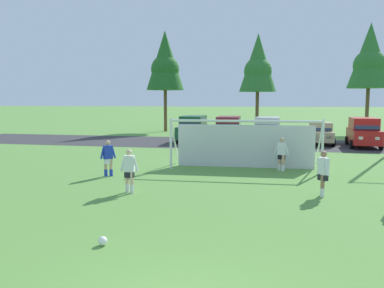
{
  "coord_description": "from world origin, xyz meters",
  "views": [
    {
      "loc": [
        1.29,
        -5.13,
        3.43
      ],
      "look_at": [
        -1.66,
        9.15,
        1.78
      ],
      "focal_mm": 36.01,
      "sensor_mm": 36.0,
      "label": 1
    }
  ],
  "objects_px": {
    "parked_car_slot_left": "(228,130)",
    "parked_car_slot_center": "(320,133)",
    "parked_car_slot_far_left": "(193,128)",
    "soccer_goal": "(245,143)",
    "player_defender_far": "(129,171)",
    "parked_car_slot_center_left": "(267,131)",
    "player_midfield_center": "(323,174)",
    "player_winger_right": "(282,154)",
    "parked_car_slot_center_right": "(364,132)",
    "soccer_ball": "(103,241)",
    "player_trailing_back": "(108,158)"
  },
  "relations": [
    {
      "from": "soccer_ball",
      "to": "parked_car_slot_far_left",
      "type": "relative_size",
      "value": 0.05
    },
    {
      "from": "parked_car_slot_center_left",
      "to": "parked_car_slot_left",
      "type": "bearing_deg",
      "value": 169.56
    },
    {
      "from": "parked_car_slot_far_left",
      "to": "soccer_ball",
      "type": "bearing_deg",
      "value": -83.76
    },
    {
      "from": "player_defender_far",
      "to": "parked_car_slot_center_right",
      "type": "bearing_deg",
      "value": 55.2
    },
    {
      "from": "player_winger_right",
      "to": "parked_car_slot_left",
      "type": "relative_size",
      "value": 0.35
    },
    {
      "from": "player_trailing_back",
      "to": "parked_car_slot_far_left",
      "type": "relative_size",
      "value": 0.35
    },
    {
      "from": "player_midfield_center",
      "to": "player_defender_far",
      "type": "height_order",
      "value": "same"
    },
    {
      "from": "parked_car_slot_far_left",
      "to": "soccer_goal",
      "type": "bearing_deg",
      "value": -66.72
    },
    {
      "from": "player_midfield_center",
      "to": "parked_car_slot_far_left",
      "type": "xyz_separation_m",
      "value": [
        -8.24,
        17.1,
        0.29
      ]
    },
    {
      "from": "soccer_goal",
      "to": "player_winger_right",
      "type": "bearing_deg",
      "value": -12.41
    },
    {
      "from": "soccer_ball",
      "to": "player_winger_right",
      "type": "relative_size",
      "value": 0.13
    },
    {
      "from": "parked_car_slot_center_left",
      "to": "soccer_ball",
      "type": "bearing_deg",
      "value": -99.34
    },
    {
      "from": "soccer_goal",
      "to": "player_winger_right",
      "type": "distance_m",
      "value": 1.92
    },
    {
      "from": "player_midfield_center",
      "to": "parked_car_slot_left",
      "type": "height_order",
      "value": "parked_car_slot_left"
    },
    {
      "from": "player_midfield_center",
      "to": "parked_car_slot_center_right",
      "type": "distance_m",
      "value": 16.83
    },
    {
      "from": "player_defender_far",
      "to": "parked_car_slot_center_left",
      "type": "height_order",
      "value": "parked_car_slot_center_left"
    },
    {
      "from": "soccer_ball",
      "to": "parked_car_slot_center_right",
      "type": "distance_m",
      "value": 24.56
    },
    {
      "from": "parked_car_slot_left",
      "to": "parked_car_slot_center_right",
      "type": "relative_size",
      "value": 0.99
    },
    {
      "from": "player_winger_right",
      "to": "parked_car_slot_center_left",
      "type": "relative_size",
      "value": 0.35
    },
    {
      "from": "parked_car_slot_center_right",
      "to": "parked_car_slot_center",
      "type": "bearing_deg",
      "value": 157.04
    },
    {
      "from": "player_defender_far",
      "to": "parked_car_slot_far_left",
      "type": "height_order",
      "value": "parked_car_slot_far_left"
    },
    {
      "from": "player_midfield_center",
      "to": "parked_car_slot_center_left",
      "type": "xyz_separation_m",
      "value": [
        -2.14,
        15.69,
        0.29
      ]
    },
    {
      "from": "player_midfield_center",
      "to": "parked_car_slot_center",
      "type": "bearing_deg",
      "value": 83.69
    },
    {
      "from": "parked_car_slot_center",
      "to": "soccer_goal",
      "type": "bearing_deg",
      "value": -112.77
    },
    {
      "from": "player_midfield_center",
      "to": "parked_car_slot_center_left",
      "type": "bearing_deg",
      "value": 97.77
    },
    {
      "from": "soccer_goal",
      "to": "parked_car_slot_center_right",
      "type": "bearing_deg",
      "value": 53.58
    },
    {
      "from": "parked_car_slot_left",
      "to": "player_defender_far",
      "type": "bearing_deg",
      "value": -95.99
    },
    {
      "from": "soccer_ball",
      "to": "parked_car_slot_center_left",
      "type": "bearing_deg",
      "value": 80.66
    },
    {
      "from": "soccer_goal",
      "to": "parked_car_slot_far_left",
      "type": "bearing_deg",
      "value": 113.28
    },
    {
      "from": "player_midfield_center",
      "to": "parked_car_slot_left",
      "type": "bearing_deg",
      "value": 107.7
    },
    {
      "from": "player_defender_far",
      "to": "parked_car_slot_left",
      "type": "bearing_deg",
      "value": 84.01
    },
    {
      "from": "soccer_goal",
      "to": "player_trailing_back",
      "type": "xyz_separation_m",
      "value": [
        -5.92,
        -3.37,
        -0.47
      ]
    },
    {
      "from": "player_winger_right",
      "to": "parked_car_slot_center",
      "type": "distance_m",
      "value": 12.91
    },
    {
      "from": "parked_car_slot_left",
      "to": "parked_car_slot_center",
      "type": "relative_size",
      "value": 1.08
    },
    {
      "from": "parked_car_slot_center",
      "to": "player_midfield_center",
      "type": "bearing_deg",
      "value": -96.31
    },
    {
      "from": "soccer_ball",
      "to": "parked_car_slot_center_right",
      "type": "relative_size",
      "value": 0.05
    },
    {
      "from": "soccer_goal",
      "to": "player_winger_right",
      "type": "xyz_separation_m",
      "value": [
        1.82,
        -0.4,
        -0.47
      ]
    },
    {
      "from": "soccer_ball",
      "to": "player_trailing_back",
      "type": "relative_size",
      "value": 0.13
    },
    {
      "from": "parked_car_slot_far_left",
      "to": "parked_car_slot_left",
      "type": "xyz_separation_m",
      "value": [
        3.06,
        -0.85,
        0.0
      ]
    },
    {
      "from": "soccer_ball",
      "to": "parked_car_slot_far_left",
      "type": "height_order",
      "value": "parked_car_slot_far_left"
    },
    {
      "from": "player_defender_far",
      "to": "parked_car_slot_center_left",
      "type": "bearing_deg",
      "value": 73.72
    },
    {
      "from": "soccer_goal",
      "to": "player_trailing_back",
      "type": "bearing_deg",
      "value": -150.35
    },
    {
      "from": "player_midfield_center",
      "to": "soccer_ball",
      "type": "bearing_deg",
      "value": -133.46
    },
    {
      "from": "player_winger_right",
      "to": "parked_car_slot_center_left",
      "type": "height_order",
      "value": "parked_car_slot_center_left"
    },
    {
      "from": "player_winger_right",
      "to": "parked_car_slot_center_right",
      "type": "relative_size",
      "value": 0.35
    },
    {
      "from": "soccer_ball",
      "to": "parked_car_slot_center_right",
      "type": "bearing_deg",
      "value": 64.51
    },
    {
      "from": "parked_car_slot_far_left",
      "to": "parked_car_slot_center_right",
      "type": "bearing_deg",
      "value": -4.27
    },
    {
      "from": "player_defender_far",
      "to": "parked_car_slot_center",
      "type": "relative_size",
      "value": 0.38
    },
    {
      "from": "parked_car_slot_center",
      "to": "player_defender_far",
      "type": "bearing_deg",
      "value": -115.99
    },
    {
      "from": "soccer_goal",
      "to": "parked_car_slot_left",
      "type": "distance_m",
      "value": 11.17
    }
  ]
}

